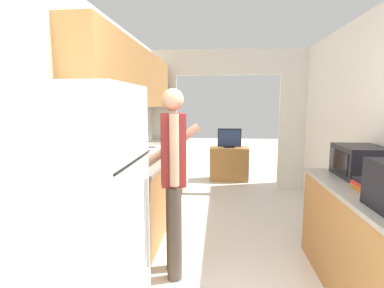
{
  "coord_description": "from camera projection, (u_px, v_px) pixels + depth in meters",
  "views": [
    {
      "loc": [
        -0.13,
        -1.19,
        1.56
      ],
      "look_at": [
        -0.5,
        2.78,
        1.01
      ],
      "focal_mm": 28.0,
      "sensor_mm": 36.0,
      "label": 1
    }
  ],
  "objects": [
    {
      "name": "wall_left",
      "position": [
        109.0,
        108.0,
        3.22
      ],
      "size": [
        0.38,
        6.63,
        2.5
      ],
      "color": "silver",
      "rests_on": "ground_plane"
    },
    {
      "name": "range_oven",
      "position": [
        157.0,
        178.0,
        4.49
      ],
      "size": [
        0.66,
        0.79,
        1.02
      ],
      "color": "white",
      "rests_on": "ground_plane"
    },
    {
      "name": "book_stack",
      "position": [
        373.0,
        186.0,
        2.29
      ],
      "size": [
        0.25,
        0.29,
        0.1
      ],
      "color": "#C67028",
      "rests_on": "counter_right"
    },
    {
      "name": "television",
      "position": [
        229.0,
        138.0,
        5.96
      ],
      "size": [
        0.47,
        0.16,
        0.38
      ],
      "color": "black",
      "rests_on": "tv_cabinet"
    },
    {
      "name": "wall_far_with_doorway",
      "position": [
        227.0,
        109.0,
        5.38
      ],
      "size": [
        3.14,
        0.06,
        2.5
      ],
      "color": "silver",
      "rests_on": "ground_plane"
    },
    {
      "name": "counter_right",
      "position": [
        375.0,
        249.0,
        2.31
      ],
      "size": [
        0.62,
        1.77,
        0.88
      ],
      "color": "#9E6B38",
      "rests_on": "ground_plane"
    },
    {
      "name": "microwave",
      "position": [
        360.0,
        162.0,
        2.75
      ],
      "size": [
        0.39,
        0.49,
        0.29
      ],
      "color": "black",
      "rests_on": "counter_right"
    },
    {
      "name": "counter_left",
      "position": [
        144.0,
        193.0,
        3.74
      ],
      "size": [
        0.62,
        3.17,
        0.88
      ],
      "color": "#9E6B38",
      "rests_on": "ground_plane"
    },
    {
      "name": "refrigerator",
      "position": [
        81.0,
        216.0,
        1.93
      ],
      "size": [
        0.74,
        0.75,
        1.68
      ],
      "color": "white",
      "rests_on": "ground_plane"
    },
    {
      "name": "tv_cabinet",
      "position": [
        229.0,
        164.0,
        6.07
      ],
      "size": [
        0.77,
        0.42,
        0.67
      ],
      "color": "#9E6B38",
      "rests_on": "ground_plane"
    },
    {
      "name": "person",
      "position": [
        173.0,
        177.0,
        2.65
      ],
      "size": [
        0.54,
        0.43,
        1.69
      ],
      "rotation": [
        0.0,
        0.0,
        1.79
      ],
      "color": "#4C4238",
      "rests_on": "ground_plane"
    }
  ]
}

